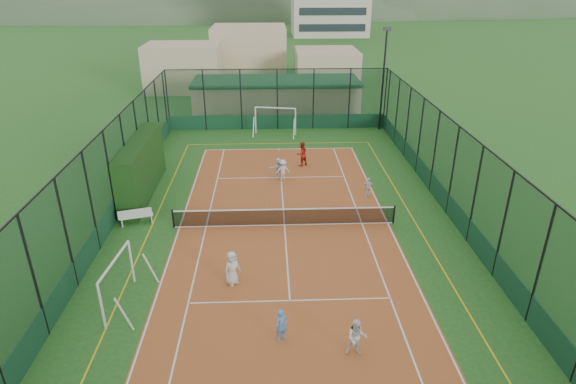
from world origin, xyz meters
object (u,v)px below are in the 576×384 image
clubhouse (276,96)px  child_near_right (357,337)px  floodlight_ne (383,80)px  child_near_mid (282,325)px  child_far_right (368,187)px  futsal_goal_near (118,283)px  futsal_goal_far (275,121)px  white_bench (136,216)px  child_far_back (279,168)px  child_near_left (232,268)px  child_far_left (283,170)px  coach (302,154)px

clubhouse → child_near_right: clubhouse is taller
floodlight_ne → child_near_mid: bearing=-109.6°
child_near_mid → child_far_right: 13.24m
futsal_goal_near → futsal_goal_far: bearing=-10.6°
floodlight_ne → child_near_right: bearing=-103.9°
white_bench → child_near_right: 14.09m
futsal_goal_near → child_far_back: 14.21m
child_near_mid → child_near_right: child_near_right is taller
futsal_goal_near → child_far_back: futsal_goal_near is taller
futsal_goal_far → clubhouse: bearing=98.6°
clubhouse → white_bench: bearing=-109.9°
white_bench → child_near_mid: bearing=-66.8°
white_bench → futsal_goal_far: 16.91m
floodlight_ne → child_near_left: bearing=-116.9°
clubhouse → child_near_right: 31.56m
futsal_goal_far → child_far_back: (0.05, -9.30, -0.39)m
floodlight_ne → child_far_left: size_ratio=5.90×
child_far_left → coach: coach is taller
child_near_right → child_far_right: (2.92, 12.88, -0.15)m
clubhouse → child_near_left: 27.21m
futsal_goal_near → child_far_right: futsal_goal_near is taller
child_far_right → white_bench: bearing=21.8°
coach → child_near_left: bearing=40.6°
clubhouse → child_far_back: size_ratio=11.01×
child_near_left → floodlight_ne: bearing=21.0°
coach → futsal_goal_near: bearing=27.1°
child_near_right → child_far_back: 15.92m
child_far_back → futsal_goal_far: bearing=-104.5°
white_bench → child_near_right: (9.96, -9.96, 0.26)m
white_bench → futsal_goal_near: (0.98, -6.75, 0.52)m
floodlight_ne → child_near_left: floodlight_ne is taller
child_far_left → child_far_back: size_ratio=1.01×
child_near_right → child_far_right: child_near_right is taller
white_bench → coach: coach is taller
futsal_goal_far → child_far_right: 13.27m
child_far_right → coach: size_ratio=0.69×
white_bench → child_near_left: 7.77m
white_bench → child_near_left: size_ratio=1.11×
child_near_mid → child_far_left: bearing=59.1°
clubhouse → child_far_back: 15.75m
futsal_goal_far → child_far_right: bearing=-56.1°
child_far_right → child_near_mid: bearing=74.5°
white_bench → coach: 12.24m
futsal_goal_near → child_far_left: size_ratio=2.23×
child_near_left → child_far_back: child_near_left is taller
child_near_right → coach: (-0.69, 17.95, 0.10)m
child_far_right → child_far_back: 5.97m
floodlight_ne → child_far_right: size_ratio=7.13×
child_far_left → child_far_back: 0.39m
child_near_right → child_far_left: 15.58m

